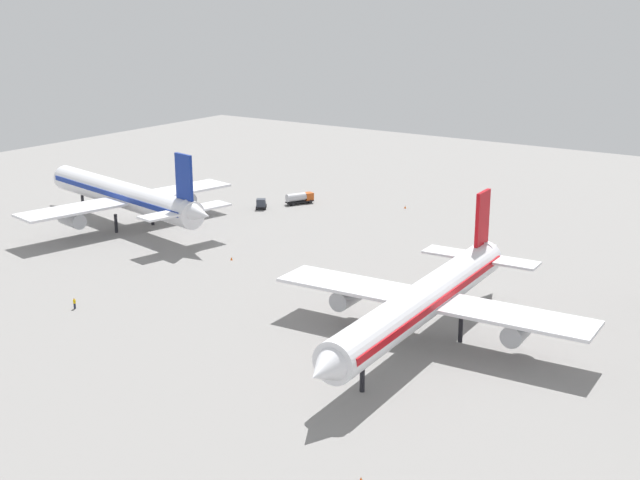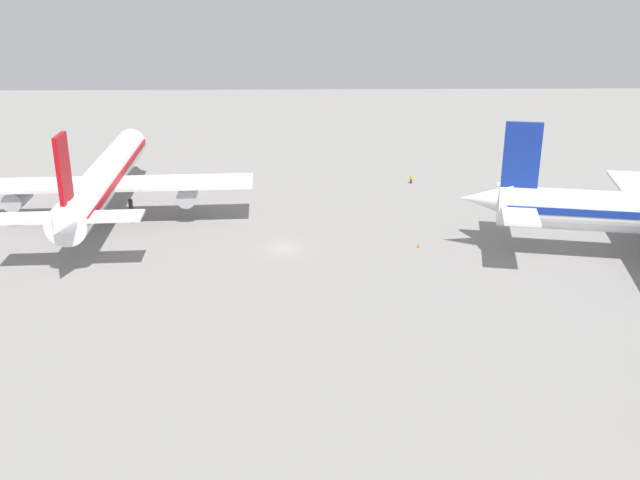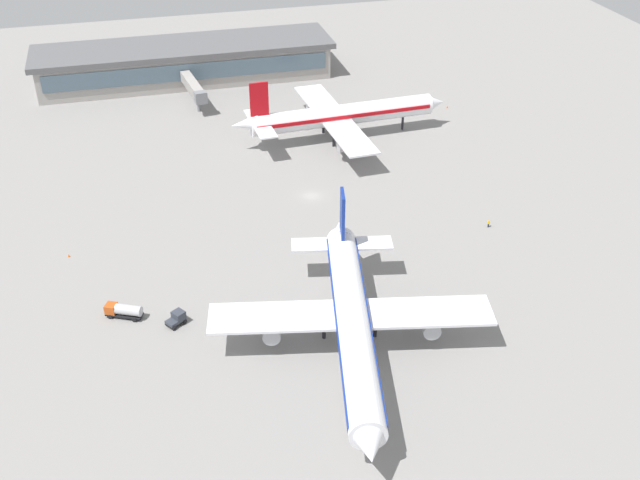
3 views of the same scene
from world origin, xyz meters
TOP-DOWN VIEW (x-y plane):
  - ground at (0.00, 0.00)m, footprint 288.00×288.00m
  - airplane_at_gate at (-14.19, -27.02)m, footprint 55.43×44.47m
  - ground_crew_worker at (-31.58, 21.67)m, footprint 0.50×0.54m
  - safety_cone_mid_apron at (0.10, 18.10)m, footprint 0.44×0.44m
  - safety_cone_far_side at (-47.70, -38.06)m, footprint 0.44×0.44m

SIDE VIEW (x-z plane):
  - ground at x=0.00m, z-range 0.00..0.00m
  - safety_cone_mid_apron at x=0.10m, z-range 0.00..0.60m
  - safety_cone_far_side at x=-47.70m, z-range 0.00..0.60m
  - ground_crew_worker at x=-31.58m, z-range 0.01..1.68m
  - airplane_at_gate at x=-14.19m, z-range -2.30..14.56m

